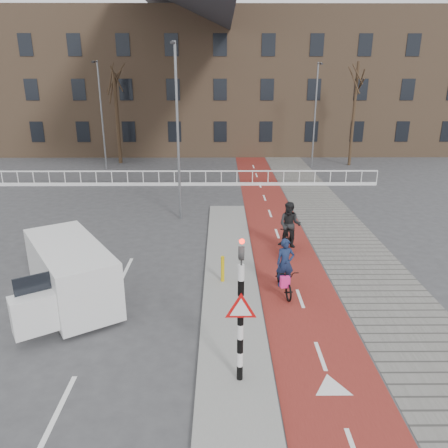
{
  "coord_description": "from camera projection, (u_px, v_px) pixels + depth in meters",
  "views": [
    {
      "loc": [
        -1.02,
        -10.37,
        6.78
      ],
      "look_at": [
        -0.91,
        5.0,
        1.5
      ],
      "focal_mm": 35.0,
      "sensor_mm": 36.0,
      "label": 1
    }
  ],
  "objects": [
    {
      "name": "bike_lane",
      "position": [
        272.0,
        220.0,
        21.48
      ],
      "size": [
        2.5,
        60.0,
        0.01
      ],
      "primitive_type": "cube",
      "color": "maroon",
      "rests_on": "ground"
    },
    {
      "name": "tree_mid",
      "position": [
        117.0,
        119.0,
        34.17
      ],
      "size": [
        0.29,
        0.29,
        6.88
      ],
      "primitive_type": "cylinder",
      "color": "#322516",
      "rests_on": "ground"
    },
    {
      "name": "streetlight_near",
      "position": [
        178.0,
        135.0,
        20.32
      ],
      "size": [
        0.12,
        0.12,
        8.18
      ],
      "primitive_type": "cylinder",
      "color": "slate",
      "rests_on": "ground"
    },
    {
      "name": "railing",
      "position": [
        159.0,
        181.0,
        27.96
      ],
      "size": [
        28.0,
        0.1,
        0.99
      ],
      "color": "silver",
      "rests_on": "ground"
    },
    {
      "name": "traffic_signal",
      "position": [
        241.0,
        308.0,
        9.45
      ],
      "size": [
        0.8,
        0.8,
        3.68
      ],
      "color": "black",
      "rests_on": "curb_island"
    },
    {
      "name": "tree_right",
      "position": [
        354.0,
        115.0,
        33.21
      ],
      "size": [
        0.22,
        0.22,
        7.69
      ],
      "primitive_type": "cylinder",
      "color": "#322516",
      "rests_on": "ground"
    },
    {
      "name": "streetlight_right",
      "position": [
        315.0,
        116.0,
        32.5
      ],
      "size": [
        0.12,
        0.12,
        7.62
      ],
      "primitive_type": "cylinder",
      "color": "slate",
      "rests_on": "ground"
    },
    {
      "name": "streetlight_left",
      "position": [
        102.0,
        117.0,
        31.86
      ],
      "size": [
        0.12,
        0.12,
        7.72
      ],
      "primitive_type": "cylinder",
      "color": "slate",
      "rests_on": "ground"
    },
    {
      "name": "van",
      "position": [
        71.0,
        272.0,
        13.46
      ],
      "size": [
        3.88,
        4.67,
        1.9
      ],
      "rotation": [
        0.0,
        0.0,
        0.57
      ],
      "color": "silver",
      "rests_on": "ground"
    },
    {
      "name": "cyclist_far",
      "position": [
        289.0,
        232.0,
        17.26
      ],
      "size": [
        1.22,
        2.02,
        2.08
      ],
      "rotation": [
        0.0,
        0.0,
        -0.37
      ],
      "color": "black",
      "rests_on": "bike_lane"
    },
    {
      "name": "ground",
      "position": [
        258.0,
        334.0,
        12.01
      ],
      "size": [
        120.0,
        120.0,
        0.0
      ],
      "primitive_type": "plane",
      "color": "#38383A",
      "rests_on": "ground"
    },
    {
      "name": "curb_island",
      "position": [
        230.0,
        271.0,
        15.77
      ],
      "size": [
        1.8,
        16.0,
        0.12
      ],
      "primitive_type": "cube",
      "color": "gray",
      "rests_on": "ground"
    },
    {
      "name": "townhouse_row",
      "position": [
        199.0,
        62.0,
        39.72
      ],
      "size": [
        46.0,
        10.0,
        15.9
      ],
      "color": "#7F6047",
      "rests_on": "ground"
    },
    {
      "name": "bollard",
      "position": [
        223.0,
        269.0,
        14.7
      ],
      "size": [
        0.12,
        0.12,
        0.91
      ],
      "primitive_type": "cylinder",
      "color": "gold",
      "rests_on": "curb_island"
    },
    {
      "name": "cyclist_near",
      "position": [
        285.0,
        275.0,
        14.11
      ],
      "size": [
        0.82,
        1.83,
        1.86
      ],
      "rotation": [
        0.0,
        0.0,
        0.12
      ],
      "color": "black",
      "rests_on": "bike_lane"
    },
    {
      "name": "sidewalk",
      "position": [
        329.0,
        219.0,
        21.5
      ],
      "size": [
        3.0,
        60.0,
        0.01
      ],
      "primitive_type": "cube",
      "color": "slate",
      "rests_on": "ground"
    }
  ]
}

